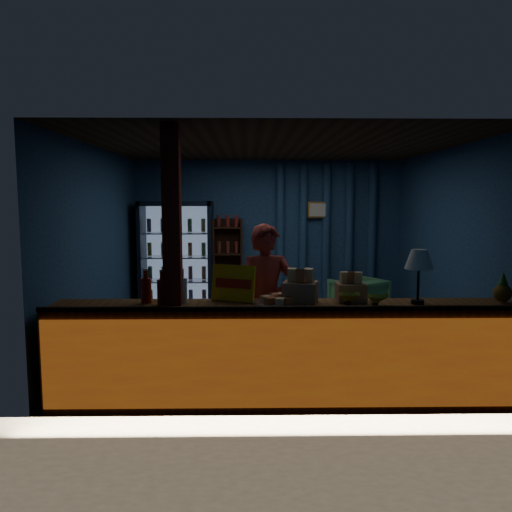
{
  "coord_description": "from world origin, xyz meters",
  "views": [
    {
      "loc": [
        -0.36,
        -6.47,
        1.92
      ],
      "look_at": [
        -0.25,
        -0.2,
        1.21
      ],
      "focal_mm": 35.0,
      "sensor_mm": 36.0,
      "label": 1
    }
  ],
  "objects_px": {
    "green_chair": "(358,299)",
    "pastry_tray": "(280,301)",
    "table_lamp": "(419,261)",
    "shopkeeper": "(266,303)"
  },
  "relations": [
    {
      "from": "table_lamp",
      "to": "shopkeeper",
      "type": "bearing_deg",
      "value": 156.01
    },
    {
      "from": "shopkeeper",
      "to": "table_lamp",
      "type": "distance_m",
      "value": 1.61
    },
    {
      "from": "pastry_tray",
      "to": "table_lamp",
      "type": "relative_size",
      "value": 0.99
    },
    {
      "from": "shopkeeper",
      "to": "green_chair",
      "type": "relative_size",
      "value": 2.26
    },
    {
      "from": "green_chair",
      "to": "pastry_tray",
      "type": "relative_size",
      "value": 1.46
    },
    {
      "from": "green_chair",
      "to": "pastry_tray",
      "type": "xyz_separation_m",
      "value": [
        -1.48,
        -3.28,
        0.64
      ]
    },
    {
      "from": "shopkeeper",
      "to": "table_lamp",
      "type": "height_order",
      "value": "shopkeeper"
    },
    {
      "from": "pastry_tray",
      "to": "table_lamp",
      "type": "distance_m",
      "value": 1.35
    },
    {
      "from": "table_lamp",
      "to": "pastry_tray",
      "type": "bearing_deg",
      "value": 179.58
    },
    {
      "from": "shopkeeper",
      "to": "pastry_tray",
      "type": "height_order",
      "value": "shopkeeper"
    }
  ]
}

